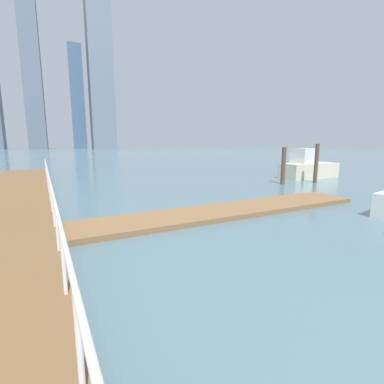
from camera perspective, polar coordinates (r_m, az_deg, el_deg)
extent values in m
plane|color=slate|center=(18.17, -17.38, 1.16)|extent=(300.00, 300.00, 0.00)
cube|color=olive|center=(10.64, 6.79, -3.92)|extent=(12.29, 2.00, 0.18)
cylinder|color=white|center=(2.90, -22.11, -26.64)|extent=(0.06, 0.06, 1.05)
cylinder|color=white|center=(4.61, -24.82, -12.62)|extent=(0.06, 0.06, 1.05)
cylinder|color=white|center=(6.45, -25.92, -6.36)|extent=(0.06, 0.06, 1.05)
cylinder|color=white|center=(8.33, -26.51, -2.89)|extent=(0.06, 0.06, 1.05)
cylinder|color=white|center=(10.23, -26.89, -0.71)|extent=(0.06, 0.06, 1.05)
cylinder|color=white|center=(12.14, -27.14, 0.79)|extent=(0.06, 0.06, 1.05)
cylinder|color=white|center=(14.06, -27.33, 1.88)|extent=(0.06, 0.06, 1.05)
cylinder|color=white|center=(15.99, -27.47, 2.70)|extent=(0.06, 0.06, 1.05)
cylinder|color=white|center=(17.91, -27.58, 3.35)|extent=(0.06, 0.06, 1.05)
cylinder|color=white|center=(19.84, -27.67, 3.88)|extent=(0.06, 0.06, 1.05)
cylinder|color=white|center=(21.76, -27.74, 4.31)|extent=(0.06, 0.06, 1.05)
cylinder|color=white|center=(23.69, -27.80, 4.67)|extent=(0.06, 0.06, 1.05)
cylinder|color=white|center=(9.20, -26.97, 1.52)|extent=(0.06, 29.02, 0.06)
cylinder|color=brown|center=(19.06, 18.21, 5.13)|extent=(0.27, 0.27, 2.39)
cylinder|color=brown|center=(20.49, 24.08, 5.35)|extent=(0.25, 0.25, 2.59)
cube|color=beige|center=(23.35, 22.75, 4.09)|extent=(4.66, 1.95, 1.13)
cube|color=white|center=(22.79, 21.87, 6.88)|extent=(1.46, 1.51, 1.13)
cube|color=slate|center=(155.57, -30.02, 21.41)|extent=(8.23, 10.07, 73.94)
cube|color=slate|center=(164.15, -22.40, 17.39)|extent=(7.20, 7.14, 52.05)
cube|color=slate|center=(158.01, -18.33, 23.55)|extent=(12.14, 13.48, 82.31)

